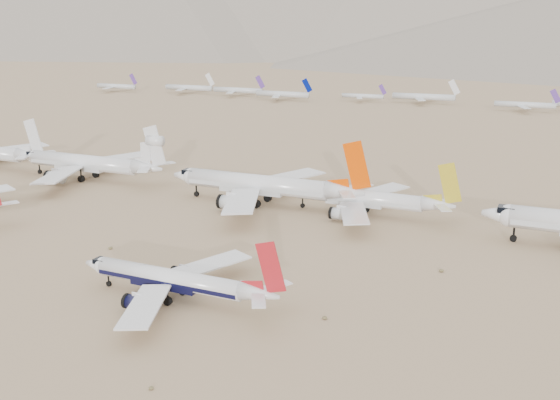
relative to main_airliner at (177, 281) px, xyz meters
name	(u,v)px	position (x,y,z in m)	size (l,w,h in m)	color
ground	(194,298)	(1.87, 2.17, -3.77)	(7000.00, 7000.00, 0.00)	#7D6249
main_airliner	(177,281)	(0.00, 0.00, 0.00)	(38.87, 37.96, 13.72)	white
row2_gold_tail	(366,199)	(14.63, 64.72, 0.66)	(44.55, 43.57, 15.86)	white
row2_orange_tail	(264,185)	(-13.50, 63.01, 1.79)	(55.57, 54.36, 19.82)	white
row2_white_trijet	(91,163)	(-76.70, 66.72, 1.83)	(54.62, 53.38, 19.35)	white
distant_storage_row	(499,102)	(21.97, 320.11, 0.58)	(619.65, 60.15, 14.05)	silver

